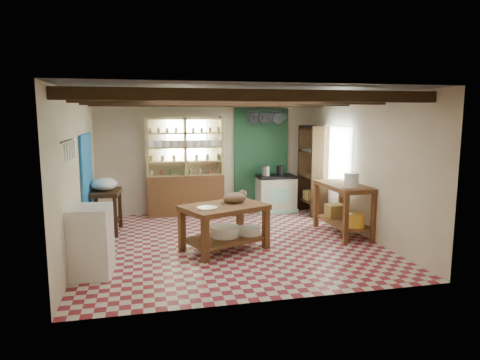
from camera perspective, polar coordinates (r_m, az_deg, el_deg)
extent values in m
cube|color=maroon|center=(7.69, -1.28, -8.32)|extent=(5.00, 5.00, 0.02)
cube|color=#4F4E54|center=(7.36, -1.35, 11.51)|extent=(5.00, 5.00, 0.02)
cube|color=beige|center=(9.86, -4.24, 3.20)|extent=(5.00, 0.04, 2.60)
cube|color=beige|center=(5.01, 4.45, -2.10)|extent=(5.00, 0.04, 2.60)
cube|color=beige|center=(7.33, -20.82, 0.77)|extent=(0.04, 5.00, 2.60)
cube|color=beige|center=(8.28, 15.90, 1.85)|extent=(0.04, 5.00, 2.60)
cube|color=#362213|center=(7.35, -1.35, 10.58)|extent=(5.00, 3.80, 0.15)
cube|color=#1869B6|center=(8.24, -19.71, 0.24)|extent=(0.04, 1.40, 1.60)
cube|color=#1B452B|center=(10.10, 2.82, 3.06)|extent=(1.30, 0.04, 2.30)
cube|color=beige|center=(9.74, -7.17, 5.45)|extent=(0.90, 0.02, 0.80)
cube|color=beige|center=(9.14, 12.81, 3.21)|extent=(0.02, 1.30, 1.20)
cube|color=black|center=(6.09, -22.02, 3.76)|extent=(0.06, 0.90, 0.28)
cube|color=black|center=(9.64, 3.55, 8.33)|extent=(0.86, 0.12, 0.36)
cube|color=tan|center=(9.62, -7.30, 1.82)|extent=(1.70, 0.34, 2.20)
cube|color=#362213|center=(9.83, 9.67, 1.33)|extent=(0.40, 0.86, 2.00)
cube|color=brown|center=(7.18, -2.12, -6.32)|extent=(1.57, 1.34, 0.76)
cube|color=beige|center=(9.99, 4.81, -1.79)|extent=(0.88, 0.60, 0.85)
cube|color=#362213|center=(8.57, -17.49, -4.03)|extent=(0.62, 0.85, 0.82)
cube|color=white|center=(6.38, -19.26, -7.70)|extent=(0.59, 0.69, 0.98)
cube|color=brown|center=(8.30, 13.60, -3.80)|extent=(0.71, 1.35, 0.96)
ellipsoid|color=#907054|center=(7.26, -0.72, -2.38)|extent=(0.50, 0.47, 0.18)
cylinder|color=#AAACB2|center=(6.87, -4.34, -3.71)|extent=(0.43, 0.43, 0.02)
cylinder|color=white|center=(7.28, -2.01, -6.87)|extent=(0.65, 0.65, 0.17)
cylinder|color=white|center=(7.39, 1.24, -6.79)|extent=(0.50, 0.50, 0.13)
cylinder|color=#AAACB2|center=(9.83, 3.46, 1.22)|extent=(0.19, 0.19, 0.22)
cylinder|color=black|center=(9.93, 5.41, 1.27)|extent=(0.18, 0.18, 0.22)
ellipsoid|color=white|center=(8.47, -17.65, -0.51)|extent=(0.52, 0.52, 0.24)
cylinder|color=white|center=(7.86, 14.63, -0.02)|extent=(0.27, 0.27, 0.26)
cube|color=#A88A43|center=(8.58, 12.63, -4.04)|extent=(0.37, 0.30, 0.25)
cylinder|color=gold|center=(7.94, 15.11, -5.19)|extent=(0.34, 0.34, 0.24)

